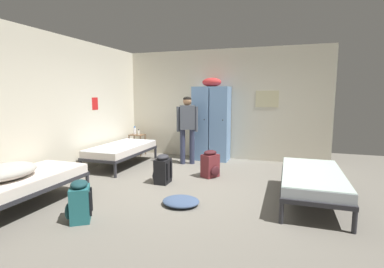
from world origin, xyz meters
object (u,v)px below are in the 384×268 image
Objects in this scene: person_traveler at (187,124)px; backpack_teal at (79,202)px; bedding_heap at (6,171)px; bed_left_front at (21,183)px; backpack_maroon at (210,164)px; clothes_pile_denim at (181,201)px; bed_left_rear at (122,149)px; lotion_bottle at (139,132)px; locker_bank at (211,122)px; shelf_unit at (137,143)px; water_bottle at (135,131)px; bed_right at (312,178)px; backpack_black at (162,170)px.

person_traveler reaches higher than backpack_teal.
bedding_heap is 0.53× the size of person_traveler.
backpack_teal reaches higher than bed_left_front.
backpack_maroon is (2.22, 2.42, -0.12)m from bed_left_front.
clothes_pile_denim is at bearing -72.62° from person_traveler.
bedding_heap is 1.55× the size of backpack_maroon.
bed_left_rear is 1.17m from lotion_bottle.
lotion_bottle is 0.27× the size of clothes_pile_denim.
locker_bank is 2.30m from bed_left_rear.
shelf_unit is 1.04× the size of backpack_teal.
person_traveler reaches higher than bed_left_front.
bed_left_rear is 1.18× the size of person_traveler.
person_traveler is at bearing 107.38° from clothes_pile_denim.
bedding_heap is at bearing -98.77° from bed_left_front.
shelf_unit reaches higher than clothes_pile_denim.
bed_left_front is 3.29m from backpack_maroon.
water_bottle is (-0.30, 4.06, 0.07)m from bedding_heap.
shelf_unit is 3.85m from bed_left_front.
locker_bank is 3.29m from bed_right.
person_traveler reaches higher than backpack_maroon.
bed_left_rear is 2.68m from bed_left_front.
shelf_unit is 0.30× the size of bed_right.
shelf_unit reaches higher than bed_left_front.
backpack_black is at bearing -49.84° from water_bottle.
backpack_teal is (1.14, 0.10, -0.34)m from bedding_heap.
bed_left_front is at bearing 81.23° from bedding_heap.
clothes_pile_denim is at bearing 41.34° from backpack_teal.
person_traveler is at bearing 146.87° from bed_right.
bed_right is 4.35m from bed_left_front.
backpack_teal is (-2.94, -1.69, -0.12)m from bed_right.
bed_left_rear is 1.27m from water_bottle.
bedding_heap reaches higher than bed_left_front.
water_bottle is at bearing 130.16° from backpack_black.
locker_bank is 3.76× the size of backpack_maroon.
bedding_heap is 1.55× the size of backpack_teal.
water_bottle is at bearing 105.50° from bed_left_rear.
shelf_unit is at bearing -14.04° from water_bottle.
bed_right is 2.60m from backpack_black.
clothes_pile_denim is at bearing -50.31° from water_bottle.
bed_left_rear is at bearing 111.75° from backpack_teal.
backpack_teal is at bearing -5.00° from bed_left_front.
shelf_unit is at bearing 93.72° from bed_left_front.
person_traveler is 2.84× the size of clothes_pile_denim.
locker_bank is 4.55m from bedding_heap.
bed_left_front is (0.25, -3.85, 0.04)m from shelf_unit.
backpack_maroon is at bearing -29.54° from water_bottle.
water_bottle is 2.96m from backpack_maroon.
shelf_unit reaches higher than bed_left_rear.
clothes_pile_denim is at bearing 25.19° from bedding_heap.
locker_bank is 3.25m from clothes_pile_denim.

